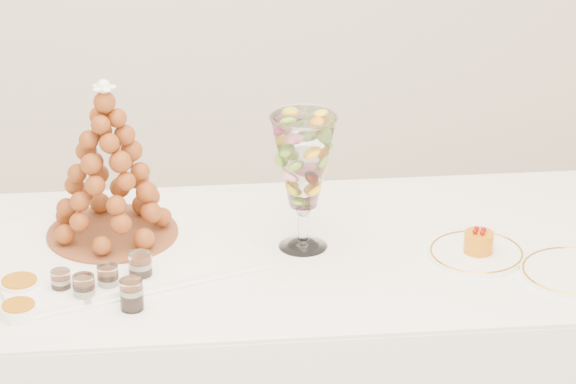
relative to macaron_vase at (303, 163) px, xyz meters
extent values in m
cube|color=white|center=(-0.13, -0.02, -0.23)|extent=(2.08, 0.95, 0.01)
cube|color=white|center=(-0.46, 0.04, -0.21)|extent=(0.71, 0.61, 0.02)
cylinder|color=white|center=(0.00, 0.00, -0.21)|extent=(0.12, 0.12, 0.02)
cylinder|color=white|center=(0.00, 0.00, -0.16)|extent=(0.03, 0.03, 0.08)
sphere|color=white|center=(0.00, 0.00, -0.12)|extent=(0.04, 0.04, 0.04)
cylinder|color=white|center=(0.41, -0.12, -0.22)|extent=(0.23, 0.23, 0.01)
cylinder|color=white|center=(0.61, -0.25, -0.22)|extent=(0.25, 0.25, 0.01)
cylinder|color=white|center=(-0.59, -0.15, -0.19)|extent=(0.05, 0.05, 0.06)
cylinder|color=white|center=(-0.48, -0.15, -0.19)|extent=(0.06, 0.06, 0.07)
cylinder|color=white|center=(-0.41, -0.12, -0.19)|extent=(0.07, 0.07, 0.07)
cylinder|color=white|center=(-0.54, -0.19, -0.19)|extent=(0.05, 0.05, 0.07)
cylinder|color=white|center=(-0.43, -0.24, -0.19)|extent=(0.06, 0.06, 0.07)
cylinder|color=white|center=(-0.69, -0.12, -0.21)|extent=(0.09, 0.09, 0.03)
cylinder|color=white|center=(-0.69, -0.23, -0.21)|extent=(0.08, 0.08, 0.03)
cylinder|color=brown|center=(-0.46, 0.10, -0.20)|extent=(0.33, 0.33, 0.01)
cone|color=brown|center=(-0.46, 0.10, 0.00)|extent=(0.30, 0.30, 0.39)
sphere|color=white|center=(-0.46, 0.10, 0.18)|extent=(0.04, 0.04, 0.04)
cylinder|color=#C46C09|center=(0.41, -0.12, -0.19)|extent=(0.07, 0.07, 0.05)
sphere|color=#830407|center=(0.42, -0.11, -0.16)|extent=(0.01, 0.01, 0.01)
sphere|color=#830407|center=(0.41, -0.11, -0.16)|extent=(0.01, 0.01, 0.01)
sphere|color=#830407|center=(0.40, -0.12, -0.16)|extent=(0.01, 0.01, 0.01)
sphere|color=#830407|center=(0.42, -0.13, -0.16)|extent=(0.01, 0.01, 0.01)
camera|label=1|loc=(-0.52, -2.94, 1.32)|focal=85.00mm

